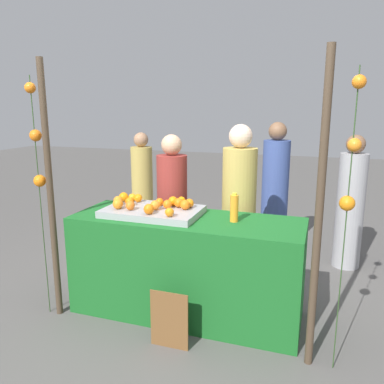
{
  "coord_description": "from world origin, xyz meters",
  "views": [
    {
      "loc": [
        1.09,
        -3.05,
        1.85
      ],
      "look_at": [
        0.0,
        0.15,
        1.09
      ],
      "focal_mm": 36.24,
      "sensor_mm": 36.0,
      "label": 1
    }
  ],
  "objects_px": {
    "orange_1": "(182,200)",
    "juice_bottle": "(234,208)",
    "orange_0": "(189,203)",
    "chalkboard_sign": "(170,320)",
    "vendor_left": "(172,214)",
    "stall_counter": "(187,266)",
    "vendor_right": "(239,215)"
  },
  "relations": [
    {
      "from": "orange_1",
      "to": "juice_bottle",
      "type": "xyz_separation_m",
      "value": [
        0.54,
        -0.18,
        0.02
      ]
    },
    {
      "from": "orange_0",
      "to": "orange_1",
      "type": "distance_m",
      "value": 0.14
    },
    {
      "from": "chalkboard_sign",
      "to": "vendor_left",
      "type": "distance_m",
      "value": 1.32
    },
    {
      "from": "stall_counter",
      "to": "juice_bottle",
      "type": "distance_m",
      "value": 0.7
    },
    {
      "from": "orange_1",
      "to": "juice_bottle",
      "type": "relative_size",
      "value": 0.3
    },
    {
      "from": "juice_bottle",
      "to": "vendor_right",
      "type": "distance_m",
      "value": 0.64
    },
    {
      "from": "stall_counter",
      "to": "vendor_left",
      "type": "xyz_separation_m",
      "value": [
        -0.37,
        0.6,
        0.28
      ]
    },
    {
      "from": "orange_0",
      "to": "vendor_right",
      "type": "xyz_separation_m",
      "value": [
        0.35,
        0.5,
        -0.21
      ]
    },
    {
      "from": "stall_counter",
      "to": "chalkboard_sign",
      "type": "distance_m",
      "value": 0.59
    },
    {
      "from": "stall_counter",
      "to": "orange_1",
      "type": "height_order",
      "value": "orange_1"
    },
    {
      "from": "orange_0",
      "to": "chalkboard_sign",
      "type": "height_order",
      "value": "orange_0"
    },
    {
      "from": "chalkboard_sign",
      "to": "vendor_right",
      "type": "height_order",
      "value": "vendor_right"
    },
    {
      "from": "orange_0",
      "to": "orange_1",
      "type": "bearing_deg",
      "value": 140.1
    },
    {
      "from": "stall_counter",
      "to": "vendor_right",
      "type": "bearing_deg",
      "value": 62.02
    },
    {
      "from": "stall_counter",
      "to": "chalkboard_sign",
      "type": "height_order",
      "value": "stall_counter"
    },
    {
      "from": "vendor_left",
      "to": "chalkboard_sign",
      "type": "bearing_deg",
      "value": -69.58
    },
    {
      "from": "orange_0",
      "to": "chalkboard_sign",
      "type": "distance_m",
      "value": 1.02
    },
    {
      "from": "chalkboard_sign",
      "to": "stall_counter",
      "type": "bearing_deg",
      "value": 95.61
    },
    {
      "from": "chalkboard_sign",
      "to": "vendor_left",
      "type": "xyz_separation_m",
      "value": [
        -0.43,
        1.15,
        0.5
      ]
    },
    {
      "from": "orange_1",
      "to": "chalkboard_sign",
      "type": "bearing_deg",
      "value": -76.81
    },
    {
      "from": "orange_1",
      "to": "chalkboard_sign",
      "type": "xyz_separation_m",
      "value": [
        0.18,
        -0.76,
        -0.76
      ]
    },
    {
      "from": "juice_bottle",
      "to": "orange_1",
      "type": "bearing_deg",
      "value": 161.08
    },
    {
      "from": "orange_1",
      "to": "juice_bottle",
      "type": "height_order",
      "value": "juice_bottle"
    },
    {
      "from": "vendor_left",
      "to": "stall_counter",
      "type": "bearing_deg",
      "value": -58.22
    },
    {
      "from": "chalkboard_sign",
      "to": "vendor_left",
      "type": "height_order",
      "value": "vendor_left"
    },
    {
      "from": "orange_1",
      "to": "chalkboard_sign",
      "type": "relative_size",
      "value": 0.15
    },
    {
      "from": "stall_counter",
      "to": "chalkboard_sign",
      "type": "xyz_separation_m",
      "value": [
        0.05,
        -0.54,
        -0.22
      ]
    },
    {
      "from": "orange_1",
      "to": "juice_bottle",
      "type": "bearing_deg",
      "value": -18.92
    },
    {
      "from": "orange_0",
      "to": "stall_counter",
      "type": "bearing_deg",
      "value": -82.27
    },
    {
      "from": "chalkboard_sign",
      "to": "vendor_right",
      "type": "xyz_separation_m",
      "value": [
        0.28,
        1.16,
        0.55
      ]
    },
    {
      "from": "stall_counter",
      "to": "orange_0",
      "type": "distance_m",
      "value": 0.56
    },
    {
      "from": "chalkboard_sign",
      "to": "vendor_right",
      "type": "bearing_deg",
      "value": 76.62
    }
  ]
}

